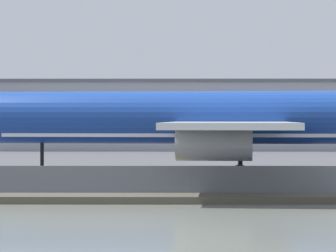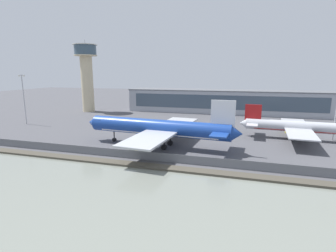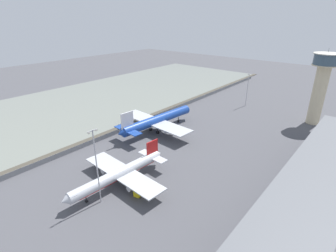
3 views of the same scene
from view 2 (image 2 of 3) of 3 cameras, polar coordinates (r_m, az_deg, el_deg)
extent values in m
plane|color=#4C4C51|center=(82.05, -2.65, -3.73)|extent=(500.00, 500.00, 0.00)
cube|color=#474238|center=(63.83, -8.70, -8.15)|extent=(320.00, 3.00, 0.50)
cube|color=slate|center=(67.44, -7.10, -6.25)|extent=(280.00, 0.08, 2.21)
cylinder|color=slate|center=(67.44, -7.10, -6.25)|extent=(0.10, 0.10, 2.21)
cylinder|color=#193D93|center=(77.05, -2.26, -0.31)|extent=(43.10, 7.87, 4.72)
cone|color=#193D93|center=(88.23, -16.00, 0.77)|extent=(3.39, 4.69, 4.48)
cone|color=#193D93|center=(71.56, 14.78, -1.62)|extent=(3.37, 4.46, 4.24)
cube|color=#232D3D|center=(86.38, -14.41, 1.03)|extent=(2.88, 4.19, 1.41)
cube|color=silver|center=(77.33, -2.25, -1.25)|extent=(36.61, 6.45, 0.85)
cube|color=#B7BABF|center=(67.16, -3.97, -2.64)|extent=(10.92, 21.22, 0.47)
cube|color=#B7BABF|center=(85.85, 1.73, 0.53)|extent=(10.92, 21.22, 0.47)
cylinder|color=#B7BABF|center=(69.52, -4.35, -3.45)|extent=(6.18, 3.03, 2.59)
cylinder|color=#B7BABF|center=(85.05, 0.54, -0.63)|extent=(6.18, 3.03, 2.59)
cube|color=silver|center=(71.13, 11.88, 2.31)|extent=(6.45, 1.04, 8.02)
cube|color=#193D93|center=(68.31, 11.23, -1.78)|extent=(4.83, 7.84, 0.38)
cube|color=#193D93|center=(75.59, 12.18, -0.53)|extent=(4.83, 7.84, 0.38)
cylinder|color=black|center=(84.70, -11.64, -2.05)|extent=(0.33, 0.33, 2.76)
cylinder|color=black|center=(85.03, -11.60, -2.95)|extent=(1.35, 0.61, 1.32)
cylinder|color=black|center=(74.60, -0.84, -3.66)|extent=(0.38, 0.38, 2.76)
cylinder|color=black|center=(74.97, -0.84, -4.68)|extent=(1.59, 1.17, 1.52)
cylinder|color=black|center=(79.07, 0.47, -2.77)|extent=(0.38, 0.38, 2.76)
cylinder|color=black|center=(79.43, 0.47, -3.74)|extent=(1.59, 1.17, 1.52)
cylinder|color=silver|center=(95.29, 27.39, -0.16)|extent=(35.95, 5.73, 3.58)
cone|color=silver|center=(94.54, 16.01, 0.61)|extent=(2.52, 3.36, 3.23)
cube|color=#B21919|center=(95.48, 27.34, -0.74)|extent=(30.55, 4.69, 0.65)
cube|color=#B7BABF|center=(103.54, 25.80, 0.57)|extent=(8.90, 17.63, 0.36)
cube|color=#B7BABF|center=(86.79, 26.90, -1.46)|extent=(8.90, 17.63, 0.36)
cylinder|color=#B7BABF|center=(102.53, 26.42, -0.24)|extent=(5.12, 2.27, 1.97)
cylinder|color=#B7BABF|center=(88.51, 27.42, -2.05)|extent=(5.12, 2.27, 1.97)
cube|color=#B21919|center=(93.81, 18.04, 2.63)|extent=(5.39, 0.75, 6.09)
cube|color=silver|center=(97.45, 17.99, 0.98)|extent=(3.95, 6.50, 0.29)
cube|color=silver|center=(91.26, 17.84, 0.29)|extent=(3.95, 6.50, 0.29)
cylinder|color=black|center=(97.36, 25.64, -1.49)|extent=(0.29, 0.29, 2.10)
cylinder|color=black|center=(97.58, 25.59, -2.09)|extent=(1.20, 0.87, 1.15)
cylinder|color=black|center=(93.71, 25.86, -1.98)|extent=(0.29, 0.29, 2.10)
cylinder|color=black|center=(93.94, 25.80, -2.60)|extent=(1.20, 0.87, 1.15)
cube|color=yellow|center=(70.94, -7.64, -5.66)|extent=(1.84, 3.31, 1.11)
cube|color=#283847|center=(70.37, -7.81, -5.12)|extent=(1.36, 1.21, 0.50)
cylinder|color=black|center=(69.92, -7.52, -6.26)|extent=(0.27, 0.71, 0.70)
cylinder|color=black|center=(70.55, -8.50, -6.12)|extent=(0.27, 0.71, 0.70)
cylinder|color=black|center=(71.59, -6.77, -5.81)|extent=(0.27, 0.71, 0.70)
cylinder|color=black|center=(72.20, -7.73, -5.68)|extent=(0.27, 0.71, 0.70)
cube|color=yellow|center=(104.31, 25.65, -0.84)|extent=(5.54, 3.24, 2.07)
cube|color=#283847|center=(104.95, 26.58, -0.64)|extent=(1.57, 2.20, 0.83)
cube|color=orange|center=(104.10, 25.70, -0.23)|extent=(0.73, 1.14, 0.16)
cylinder|color=black|center=(105.94, 26.22, -1.18)|extent=(0.87, 0.41, 0.84)
cylinder|color=black|center=(104.28, 26.61, -1.41)|extent=(0.87, 0.41, 0.84)
cylinder|color=black|center=(104.72, 24.60, -1.18)|extent=(0.87, 0.41, 0.84)
cylinder|color=black|center=(103.03, 24.97, -1.40)|extent=(0.87, 0.41, 0.84)
cylinder|color=#C6B793|center=(153.78, -17.15, 8.69)|extent=(6.47, 6.47, 30.44)
cylinder|color=#C6B793|center=(153.91, -17.50, 14.44)|extent=(12.30, 12.30, 0.50)
cylinder|color=#384C5B|center=(154.10, -17.57, 15.50)|extent=(11.68, 11.68, 5.18)
cylinder|color=beige|center=(154.34, -17.63, 16.53)|extent=(12.91, 12.91, 0.40)
cylinder|color=#333338|center=(154.48, -17.67, 17.04)|extent=(0.12, 0.12, 2.40)
cube|color=#9EA3AD|center=(145.82, 12.30, 5.16)|extent=(105.50, 16.48, 11.94)
cube|color=#3D4C5B|center=(137.50, 12.05, 5.04)|extent=(97.06, 0.16, 7.16)
cube|color=#5B5E63|center=(145.28, 12.40, 7.59)|extent=(106.10, 17.08, 0.50)
cylinder|color=#A8A8AD|center=(125.80, -28.84, 5.02)|extent=(0.36, 0.36, 20.76)
cube|color=#A8A8AD|center=(125.29, -29.30, 9.62)|extent=(3.20, 0.24, 0.24)
cube|color=silver|center=(126.15, -29.67, 9.45)|extent=(0.60, 0.40, 0.44)
cube|color=silver|center=(124.45, -28.89, 9.52)|extent=(0.60, 0.40, 0.44)
camera|label=1|loc=(31.37, -67.08, -26.53)|focal=85.00mm
camera|label=3|loc=(168.60, 41.65, 19.63)|focal=28.00mm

